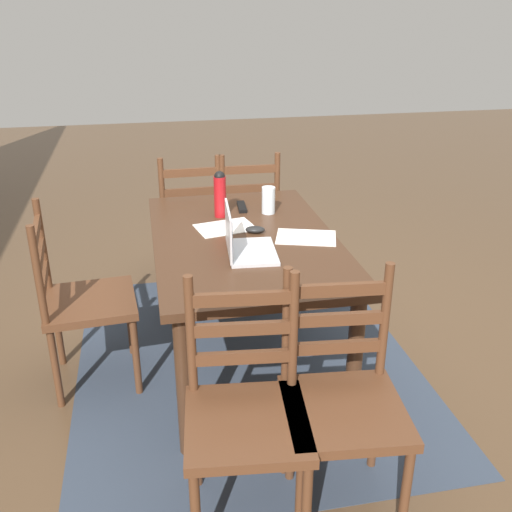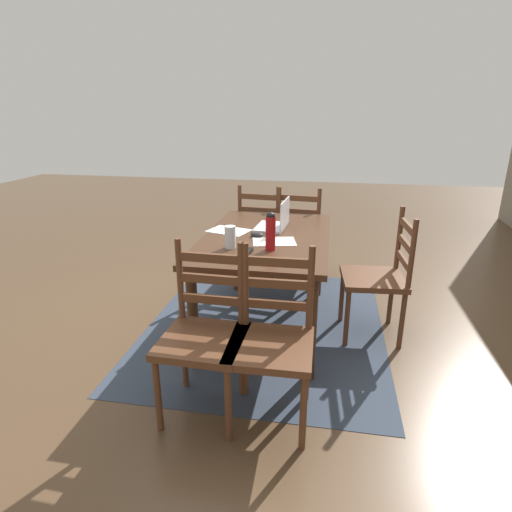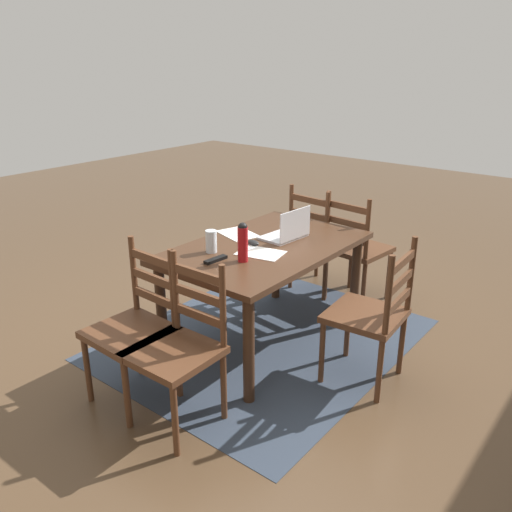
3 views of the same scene
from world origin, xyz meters
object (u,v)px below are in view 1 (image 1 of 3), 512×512
Objects in this scene: chair_left_near at (342,402)px; tv_remote at (242,207)px; chair_right_near at (245,219)px; computer_mouse at (255,230)px; chair_left_far at (246,414)px; drinking_glass at (268,200)px; chair_right_far at (192,222)px; dining_table at (245,255)px; chair_far_head at (81,301)px; laptop at (242,243)px; water_bottle at (220,193)px.

tv_remote is at bearing 4.88° from chair_left_near.
computer_mouse is (-0.96, 0.12, 0.29)m from chair_right_near.
chair_left_near is 1.00× the size of chair_left_far.
drinking_glass is at bearing -11.48° from computer_mouse.
chair_left_near is 0.36m from chair_left_far.
dining_table is at bearing -169.83° from chair_right_far.
chair_right_near and chair_far_head have the same top height.
laptop is at bearing -9.00° from chair_left_far.
dining_table is 1.04m from chair_right_near.
drinking_glass is (0.00, -0.27, -0.06)m from water_bottle.
chair_left_far is 1.13m from computer_mouse.
chair_left_far is at bearing -147.26° from chair_far_head.
chair_right_far is (2.02, 0.37, 0.00)m from chair_left_near.
chair_right_near and chair_left_far have the same top height.
computer_mouse reaches higher than dining_table.
tv_remote is (1.45, -0.24, 0.29)m from chair_left_far.
chair_left_near is 1.39m from drinking_glass.
dining_table is 1.04m from chair_left_near.
chair_left_near is at bearing 179.60° from drinking_glass.
chair_far_head is at bearing 135.22° from chair_right_near.
chair_right_near is 0.65m from tv_remote.
dining_table is at bearing 10.42° from chair_left_near.
chair_left_far is at bearing -179.90° from chair_right_far.
laptop is at bearing 16.30° from chair_left_near.
chair_right_far is at bearing 8.88° from water_bottle.
chair_right_far is 0.85m from drinking_glass.
chair_left_near reaches higher than tv_remote.
chair_left_near is 1.00× the size of chair_far_head.
laptop is at bearing 169.26° from chair_right_near.
water_bottle is at bearing 12.79° from dining_table.
chair_left_near is at bearing -163.70° from laptop.
computer_mouse is (-0.28, 0.13, -0.06)m from drinking_glass.
chair_right_far and chair_left_far have the same top height.
chair_right_far is (-0.00, 0.36, 0.00)m from chair_right_near.
laptop is at bearing 155.43° from drinking_glass.
drinking_glass is at bearing -178.78° from chair_right_near.
chair_left_far is 0.88m from laptop.
chair_right_far reaches higher than dining_table.
dining_table is 0.26m from laptop.
chair_right_near is 1.28m from laptop.
tv_remote is at bearing -8.15° from dining_table.
chair_left_near is at bearing 99.35° from tv_remote.
dining_table is 14.46× the size of computer_mouse.
drinking_glass is at bearing -151.02° from chair_right_far.
chair_left_far is at bearing 169.95° from chair_right_near.
water_bottle is 1.71× the size of drinking_glass.
chair_far_head is 2.82× the size of laptop.
water_bottle is (1.34, -0.10, 0.41)m from chair_left_far.
chair_right_near is at bearing -20.55° from water_bottle.
dining_table is 0.85m from chair_far_head.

